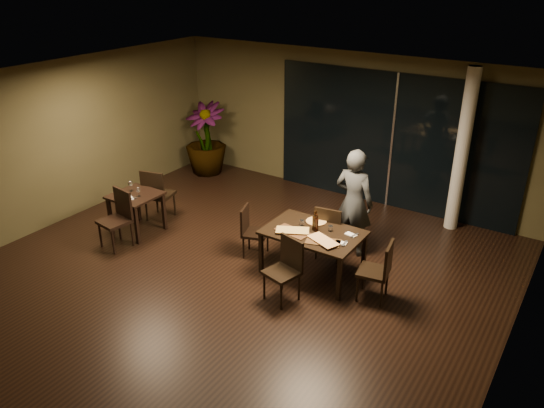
{
  "coord_description": "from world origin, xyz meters",
  "views": [
    {
      "loc": [
        4.46,
        -5.67,
        4.6
      ],
      "look_at": [
        0.26,
        0.76,
        1.05
      ],
      "focal_mm": 35.0,
      "sensor_mm": 36.0,
      "label": 1
    }
  ],
  "objects_px": {
    "main_table": "(313,236)",
    "diner": "(354,202)",
    "bottle_b": "(316,223)",
    "potted_plant": "(206,139)",
    "side_table": "(136,201)",
    "bottle_c": "(316,220)",
    "chair_main_near": "(286,266)",
    "bottle_a": "(314,221)",
    "chair_side_far": "(157,192)",
    "chair_main_left": "(251,229)",
    "chair_main_far": "(329,230)",
    "chair_side_near": "(118,215)",
    "chair_main_right": "(380,268)"
  },
  "relations": [
    {
      "from": "main_table",
      "to": "diner",
      "type": "distance_m",
      "value": 1.03
    },
    {
      "from": "bottle_b",
      "to": "potted_plant",
      "type": "bearing_deg",
      "value": 149.82
    },
    {
      "from": "side_table",
      "to": "bottle_c",
      "type": "height_order",
      "value": "bottle_c"
    },
    {
      "from": "side_table",
      "to": "chair_main_near",
      "type": "distance_m",
      "value": 3.42
    },
    {
      "from": "side_table",
      "to": "bottle_c",
      "type": "xyz_separation_m",
      "value": [
        3.38,
        0.6,
        0.28
      ]
    },
    {
      "from": "diner",
      "to": "bottle_b",
      "type": "distance_m",
      "value": 0.96
    },
    {
      "from": "side_table",
      "to": "bottle_a",
      "type": "bearing_deg",
      "value": 9.33
    },
    {
      "from": "diner",
      "to": "chair_side_far",
      "type": "bearing_deg",
      "value": 16.36
    },
    {
      "from": "chair_main_near",
      "to": "chair_main_left",
      "type": "bearing_deg",
      "value": 161.44
    },
    {
      "from": "chair_main_left",
      "to": "chair_main_far",
      "type": "bearing_deg",
      "value": -82.6
    },
    {
      "from": "chair_side_far",
      "to": "potted_plant",
      "type": "xyz_separation_m",
      "value": [
        -0.83,
        2.48,
        0.25
      ]
    },
    {
      "from": "side_table",
      "to": "bottle_b",
      "type": "xyz_separation_m",
      "value": [
        3.43,
        0.54,
        0.27
      ]
    },
    {
      "from": "chair_side_near",
      "to": "main_table",
      "type": "bearing_deg",
      "value": 25.36
    },
    {
      "from": "chair_side_far",
      "to": "bottle_b",
      "type": "bearing_deg",
      "value": 165.72
    },
    {
      "from": "side_table",
      "to": "chair_side_far",
      "type": "xyz_separation_m",
      "value": [
        -0.03,
        0.55,
        -0.04
      ]
    },
    {
      "from": "chair_main_right",
      "to": "potted_plant",
      "type": "height_order",
      "value": "potted_plant"
    },
    {
      "from": "bottle_b",
      "to": "chair_main_near",
      "type": "bearing_deg",
      "value": -91.9
    },
    {
      "from": "chair_main_left",
      "to": "bottle_b",
      "type": "bearing_deg",
      "value": -105.18
    },
    {
      "from": "main_table",
      "to": "chair_side_near",
      "type": "height_order",
      "value": "chair_side_near"
    },
    {
      "from": "diner",
      "to": "bottle_a",
      "type": "distance_m",
      "value": 0.95
    },
    {
      "from": "main_table",
      "to": "bottle_a",
      "type": "relative_size",
      "value": 4.78
    },
    {
      "from": "diner",
      "to": "bottle_b",
      "type": "xyz_separation_m",
      "value": [
        -0.19,
        -0.94,
        -0.03
      ]
    },
    {
      "from": "chair_side_far",
      "to": "diner",
      "type": "distance_m",
      "value": 3.78
    },
    {
      "from": "chair_main_left",
      "to": "chair_side_near",
      "type": "height_order",
      "value": "chair_side_near"
    },
    {
      "from": "main_table",
      "to": "potted_plant",
      "type": "relative_size",
      "value": 0.9
    },
    {
      "from": "chair_side_far",
      "to": "bottle_a",
      "type": "height_order",
      "value": "bottle_a"
    },
    {
      "from": "chair_main_far",
      "to": "bottle_b",
      "type": "relative_size",
      "value": 3.35
    },
    {
      "from": "chair_main_right",
      "to": "diner",
      "type": "bearing_deg",
      "value": -148.4
    },
    {
      "from": "side_table",
      "to": "diner",
      "type": "distance_m",
      "value": 3.92
    },
    {
      "from": "main_table",
      "to": "chair_main_left",
      "type": "relative_size",
      "value": 1.7
    },
    {
      "from": "side_table",
      "to": "bottle_a",
      "type": "height_order",
      "value": "bottle_a"
    },
    {
      "from": "bottle_a",
      "to": "diner",
      "type": "bearing_deg",
      "value": 75.7
    },
    {
      "from": "main_table",
      "to": "chair_main_left",
      "type": "xyz_separation_m",
      "value": [
        -1.16,
        -0.05,
        -0.18
      ]
    },
    {
      "from": "chair_main_right",
      "to": "bottle_c",
      "type": "bearing_deg",
      "value": -109.4
    },
    {
      "from": "side_table",
      "to": "bottle_b",
      "type": "distance_m",
      "value": 3.48
    },
    {
      "from": "chair_main_left",
      "to": "chair_side_near",
      "type": "xyz_separation_m",
      "value": [
        -2.12,
        -0.98,
        0.08
      ]
    },
    {
      "from": "chair_main_near",
      "to": "diner",
      "type": "distance_m",
      "value": 1.84
    },
    {
      "from": "chair_main_left",
      "to": "chair_side_near",
      "type": "distance_m",
      "value": 2.34
    },
    {
      "from": "chair_main_left",
      "to": "chair_main_right",
      "type": "relative_size",
      "value": 0.93
    },
    {
      "from": "side_table",
      "to": "chair_main_near",
      "type": "height_order",
      "value": "chair_main_near"
    },
    {
      "from": "chair_main_left",
      "to": "chair_main_right",
      "type": "bearing_deg",
      "value": -110.61
    },
    {
      "from": "potted_plant",
      "to": "bottle_c",
      "type": "bearing_deg",
      "value": -29.81
    },
    {
      "from": "chair_main_far",
      "to": "bottle_b",
      "type": "height_order",
      "value": "bottle_b"
    },
    {
      "from": "bottle_a",
      "to": "bottle_b",
      "type": "relative_size",
      "value": 1.08
    },
    {
      "from": "side_table",
      "to": "chair_side_near",
      "type": "distance_m",
      "value": 0.54
    },
    {
      "from": "diner",
      "to": "bottle_b",
      "type": "relative_size",
      "value": 6.38
    },
    {
      "from": "main_table",
      "to": "potted_plant",
      "type": "height_order",
      "value": "potted_plant"
    },
    {
      "from": "chair_side_far",
      "to": "bottle_c",
      "type": "height_order",
      "value": "bottle_c"
    },
    {
      "from": "potted_plant",
      "to": "chair_side_far",
      "type": "bearing_deg",
      "value": -71.41
    },
    {
      "from": "chair_main_left",
      "to": "potted_plant",
      "type": "bearing_deg",
      "value": 31.04
    }
  ]
}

